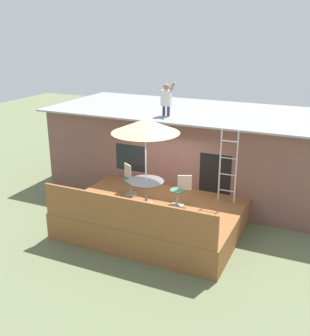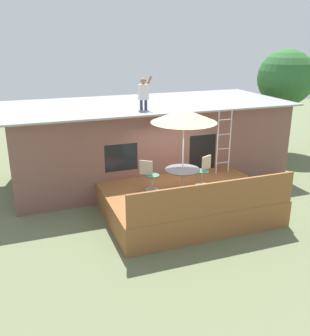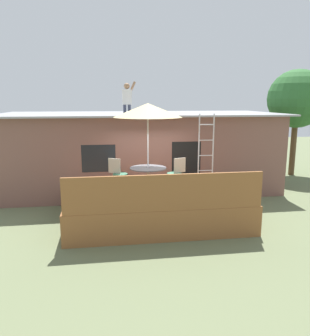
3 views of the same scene
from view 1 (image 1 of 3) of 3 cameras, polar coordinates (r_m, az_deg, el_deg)
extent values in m
plane|color=#66704C|center=(12.22, -0.11, -8.56)|extent=(40.00, 40.00, 0.00)
cube|color=brown|center=(14.79, 5.74, 2.37)|extent=(10.00, 4.00, 2.87)
cube|color=#99999E|center=(14.44, 5.93, 7.95)|extent=(10.50, 4.50, 0.06)
cube|color=black|center=(13.62, -3.43, 1.46)|extent=(1.10, 0.03, 0.90)
cube|color=black|center=(12.75, 8.37, -2.37)|extent=(1.00, 0.03, 2.00)
cube|color=brown|center=(12.04, -0.11, -6.87)|extent=(4.95, 3.64, 0.80)
cube|color=brown|center=(10.25, -4.28, -6.53)|extent=(4.85, 0.08, 0.90)
cylinder|color=#A59E8C|center=(11.85, -1.26, -5.12)|extent=(0.48, 0.48, 0.03)
cylinder|color=#A59E8C|center=(11.71, -1.27, -3.53)|extent=(0.07, 0.07, 0.71)
cylinder|color=#4C4C51|center=(11.57, -1.29, -1.89)|extent=(1.04, 1.04, 0.03)
cylinder|color=silver|center=(11.41, -1.30, 0.31)|extent=(0.04, 0.04, 2.40)
cone|color=beige|center=(11.09, -1.35, 5.94)|extent=(1.90, 1.90, 0.38)
cylinder|color=silver|center=(11.90, 9.11, 0.37)|extent=(0.04, 0.04, 2.20)
cylinder|color=silver|center=(11.80, 11.35, 0.05)|extent=(0.04, 0.04, 2.20)
cylinder|color=silver|center=(12.11, 10.02, -3.14)|extent=(0.48, 0.03, 0.03)
cylinder|color=silver|center=(11.93, 10.16, -0.92)|extent=(0.48, 0.03, 0.03)
cylinder|color=silver|center=(11.77, 10.30, 1.36)|extent=(0.48, 0.03, 0.03)
cylinder|color=silver|center=(11.63, 10.44, 3.71)|extent=(0.48, 0.03, 0.03)
cylinder|color=#33384C|center=(13.42, 1.26, 8.06)|extent=(0.10, 0.10, 0.34)
cylinder|color=#33384C|center=(13.35, 1.89, 8.00)|extent=(0.10, 0.10, 0.34)
cube|color=silver|center=(13.31, 1.59, 9.80)|extent=(0.32, 0.20, 0.50)
sphere|color=#997051|center=(13.26, 1.60, 11.34)|extent=(0.20, 0.20, 0.20)
cylinder|color=#997051|center=(13.20, 2.33, 11.03)|extent=(0.26, 0.08, 0.44)
cylinder|color=#A59E8C|center=(12.60, -3.36, -3.64)|extent=(0.40, 0.40, 0.02)
cylinder|color=#A59E8C|center=(12.51, -3.38, -2.72)|extent=(0.06, 0.06, 0.44)
cylinder|color=#33664C|center=(12.43, -3.40, -1.73)|extent=(0.44, 0.44, 0.04)
cube|color=#A59E8C|center=(12.51, -3.85, -0.42)|extent=(0.35, 0.26, 0.44)
cylinder|color=#A59E8C|center=(11.84, 3.15, -5.18)|extent=(0.40, 0.40, 0.02)
cylinder|color=#A59E8C|center=(11.76, 3.16, -4.20)|extent=(0.06, 0.06, 0.44)
cylinder|color=#33664C|center=(11.67, 3.19, -3.16)|extent=(0.44, 0.44, 0.04)
cube|color=#A59E8C|center=(11.59, 4.20, -2.07)|extent=(0.38, 0.19, 0.44)
camera|label=2|loc=(9.18, -65.86, 5.25)|focal=40.79mm
camera|label=3|loc=(6.36, -57.06, -10.94)|focal=36.25mm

